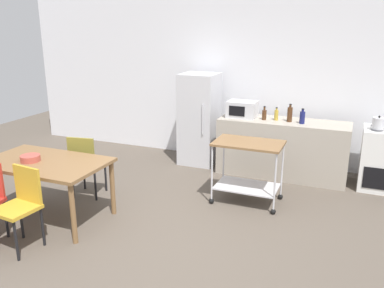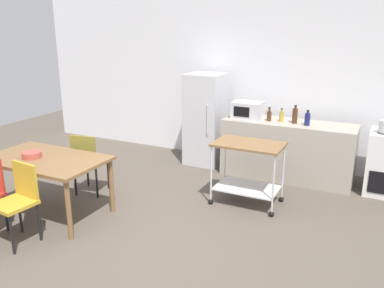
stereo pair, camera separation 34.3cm
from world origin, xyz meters
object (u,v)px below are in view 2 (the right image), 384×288
(kitchen_cart, at_px, (248,163))
(bottle_wine, at_px, (269,116))
(chair_mustard, at_px, (18,198))
(bottle_sparkling_water, at_px, (281,116))
(bottle_hot_sauce, at_px, (307,119))
(refrigerator, at_px, (205,119))
(bottle_olive_oil, at_px, (295,116))
(microwave, at_px, (247,110))
(dining_table, at_px, (46,164))
(fruit_bowl, at_px, (32,155))
(chair_olive, at_px, (88,159))

(kitchen_cart, relative_size, bottle_wine, 4.23)
(chair_mustard, height_order, bottle_sparkling_water, bottle_sparkling_water)
(bottle_hot_sauce, bearing_deg, refrigerator, 173.89)
(bottle_olive_oil, bearing_deg, kitchen_cart, -106.20)
(chair_mustard, height_order, bottle_wine, bottle_wine)
(microwave, height_order, bottle_wine, microwave)
(refrigerator, xyz_separation_m, bottle_sparkling_water, (1.33, -0.11, 0.21))
(bottle_wine, bearing_deg, bottle_hot_sauce, -2.91)
(dining_table, xyz_separation_m, fruit_bowl, (-0.15, -0.07, 0.12))
(dining_table, height_order, bottle_sparkling_water, bottle_sparkling_water)
(refrigerator, bearing_deg, kitchen_cart, -47.04)
(chair_olive, height_order, microwave, microwave)
(bottle_hot_sauce, xyz_separation_m, fruit_bowl, (-2.85, -2.57, -0.21))
(kitchen_cart, relative_size, fruit_bowl, 3.86)
(chair_mustard, bearing_deg, fruit_bowl, 129.14)
(bottle_olive_oil, height_order, fruit_bowl, bottle_olive_oil)
(dining_table, relative_size, refrigerator, 0.97)
(chair_olive, height_order, bottle_hot_sauce, bottle_hot_sauce)
(bottle_wine, height_order, bottle_hot_sauce, bottle_hot_sauce)
(refrigerator, height_order, bottle_hot_sauce, refrigerator)
(kitchen_cart, height_order, bottle_sparkling_water, bottle_sparkling_water)
(kitchen_cart, xyz_separation_m, bottle_wine, (-0.05, 1.13, 0.41))
(chair_mustard, relative_size, bottle_olive_oil, 3.23)
(bottle_olive_oil, bearing_deg, refrigerator, 174.99)
(dining_table, distance_m, chair_olive, 0.74)
(bottle_sparkling_water, bearing_deg, refrigerator, 175.09)
(chair_mustard, bearing_deg, bottle_sparkling_water, 63.52)
(chair_olive, xyz_separation_m, refrigerator, (0.92, 1.97, 0.26))
(microwave, bearing_deg, bottle_sparkling_water, -0.25)
(chair_mustard, height_order, bottle_hot_sauce, bottle_hot_sauce)
(bottle_sparkling_water, bearing_deg, fruit_bowl, -132.86)
(chair_olive, height_order, bottle_wine, bottle_wine)
(chair_mustard, height_order, fruit_bowl, chair_mustard)
(chair_olive, distance_m, bottle_sparkling_water, 2.95)
(dining_table, height_order, chair_olive, chair_olive)
(refrigerator, height_order, bottle_wine, refrigerator)
(bottle_hot_sauce, bearing_deg, kitchen_cart, -115.66)
(bottle_hot_sauce, bearing_deg, dining_table, -137.20)
(refrigerator, height_order, fruit_bowl, refrigerator)
(bottle_wine, bearing_deg, refrigerator, 172.28)
(chair_mustard, relative_size, kitchen_cart, 0.98)
(kitchen_cart, relative_size, microwave, 1.98)
(bottle_wine, height_order, fruit_bowl, bottle_wine)
(chair_olive, xyz_separation_m, kitchen_cart, (2.12, 0.68, 0.05))
(chair_mustard, bearing_deg, refrigerator, 83.68)
(bottle_wine, relative_size, fruit_bowl, 0.91)
(kitchen_cart, height_order, bottle_hot_sauce, bottle_hot_sauce)
(microwave, height_order, bottle_olive_oil, bottle_olive_oil)
(microwave, bearing_deg, bottle_olive_oil, -1.73)
(bottle_hot_sauce, distance_m, fruit_bowl, 3.85)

